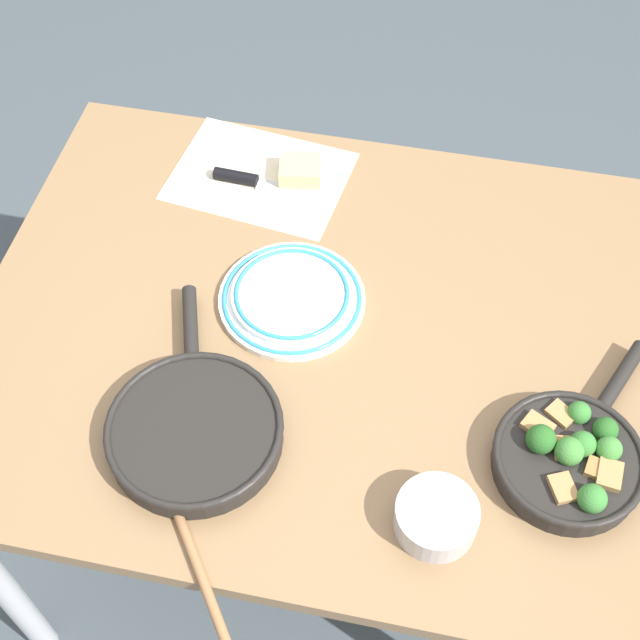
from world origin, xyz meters
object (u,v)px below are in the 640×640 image
at_px(grater_knife, 256,182).
at_px(prep_bowl_steel, 436,517).
at_px(skillet_broccoli, 571,457).
at_px(dinner_plate_stack, 292,297).
at_px(skillet_eggs, 195,430).
at_px(wooden_spoon, 185,532).
at_px(cheese_block, 300,171).

xyz_separation_m(grater_knife, prep_bowl_steel, (-0.42, 0.61, 0.02)).
height_order(skillet_broccoli, dinner_plate_stack, skillet_broccoli).
relative_size(skillet_eggs, wooden_spoon, 1.15).
bearing_deg(dinner_plate_stack, prep_bowl_steel, 129.34).
xyz_separation_m(cheese_block, prep_bowl_steel, (-0.34, 0.65, 0.01)).
relative_size(wooden_spoon, cheese_block, 4.00).
height_order(grater_knife, cheese_block, cheese_block).
bearing_deg(skillet_eggs, dinner_plate_stack, -35.27).
bearing_deg(prep_bowl_steel, cheese_block, -62.30).
bearing_deg(grater_knife, dinner_plate_stack, -60.56).
bearing_deg(cheese_block, skillet_broccoli, 135.64).
bearing_deg(skillet_eggs, prep_bowl_steel, -118.77).
bearing_deg(wooden_spoon, skillet_eggs, -25.20).
bearing_deg(skillet_broccoli, wooden_spoon, 137.26).
height_order(skillet_eggs, grater_knife, skillet_eggs).
distance_m(skillet_eggs, prep_bowl_steel, 0.38).
height_order(skillet_eggs, prep_bowl_steel, prep_bowl_steel).
height_order(grater_knife, prep_bowl_steel, prep_bowl_steel).
xyz_separation_m(skillet_eggs, wooden_spoon, (-0.03, 0.16, -0.01)).
bearing_deg(dinner_plate_stack, grater_knife, -63.69).
distance_m(skillet_eggs, wooden_spoon, 0.16).
xyz_separation_m(skillet_broccoli, skillet_eggs, (0.56, 0.07, -0.00)).
xyz_separation_m(wooden_spoon, cheese_block, (-0.01, -0.74, 0.01)).
distance_m(skillet_eggs, grater_knife, 0.55).
bearing_deg(cheese_block, dinner_plate_stack, 99.62).
relative_size(cheese_block, prep_bowl_steel, 0.73).
distance_m(skillet_broccoli, wooden_spoon, 0.58).
xyz_separation_m(skillet_eggs, grater_knife, (0.04, -0.55, -0.01)).
height_order(skillet_eggs, dinner_plate_stack, skillet_eggs).
relative_size(skillet_eggs, cheese_block, 4.60).
bearing_deg(prep_bowl_steel, skillet_broccoli, -143.81).
distance_m(skillet_broccoli, grater_knife, 0.77).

